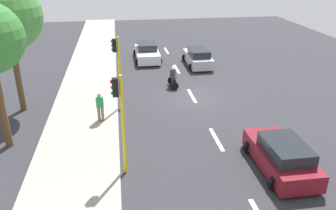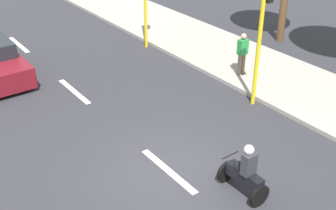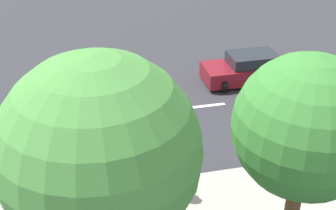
% 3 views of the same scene
% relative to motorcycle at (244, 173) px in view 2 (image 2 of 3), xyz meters
% --- Properties ---
extents(ground_plane, '(40.00, 60.00, 0.10)m').
position_rel_motorcycle_xyz_m(ground_plane, '(-1.00, 1.89, -0.69)').
color(ground_plane, '#2D2D33').
extents(sidewalk, '(4.00, 60.00, 0.15)m').
position_rel_motorcycle_xyz_m(sidewalk, '(6.00, 1.89, -0.57)').
color(sidewalk, '#9E998E').
rests_on(sidewalk, ground).
extents(lane_stripe_mid, '(0.20, 2.40, 0.01)m').
position_rel_motorcycle_xyz_m(lane_stripe_mid, '(-1.00, 1.89, -0.64)').
color(lane_stripe_mid, white).
rests_on(lane_stripe_mid, ground).
extents(lane_stripe_south, '(0.20, 2.40, 0.01)m').
position_rel_motorcycle_xyz_m(lane_stripe_south, '(-1.00, 7.89, -0.64)').
color(lane_stripe_south, white).
rests_on(lane_stripe_south, ground).
extents(lane_stripe_far_south, '(0.20, 2.40, 0.01)m').
position_rel_motorcycle_xyz_m(lane_stripe_far_south, '(-1.00, 13.89, -0.64)').
color(lane_stripe_far_south, white).
rests_on(lane_stripe_far_south, ground).
extents(motorcycle, '(0.60, 1.30, 1.53)m').
position_rel_motorcycle_xyz_m(motorcycle, '(0.00, 0.00, 0.00)').
color(motorcycle, black).
rests_on(motorcycle, ground).
extents(pedestrian_near_signal, '(0.40, 0.24, 1.69)m').
position_rel_motorcycle_xyz_m(pedestrian_near_signal, '(4.95, 5.10, 0.42)').
color(pedestrian_near_signal, '#72604C').
rests_on(pedestrian_near_signal, sidewalk).
extents(traffic_light_midblock, '(0.49, 0.24, 4.50)m').
position_rel_motorcycle_xyz_m(traffic_light_midblock, '(3.84, 3.26, 2.29)').
color(traffic_light_midblock, yellow).
rests_on(traffic_light_midblock, ground).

